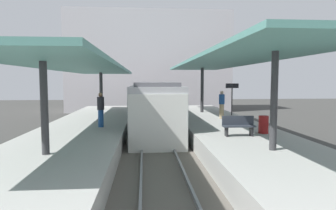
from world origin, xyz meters
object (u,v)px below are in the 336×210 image
object	(u,v)px
platform_bench	(239,125)
passenger_near_bench	(101,109)
commuter_train	(153,105)
passenger_mid_platform	(222,104)
platform_sign	(232,92)
litter_bin	(263,125)

from	to	relation	value
platform_bench	passenger_near_bench	xyz separation A→B (m)	(-6.31, 3.00, 0.46)
passenger_near_bench	commuter_train	bearing A→B (deg)	61.33
passenger_mid_platform	passenger_near_bench	bearing A→B (deg)	-157.36
commuter_train	passenger_mid_platform	distance (m)	4.84
passenger_mid_platform	platform_sign	bearing A→B (deg)	55.52
passenger_near_bench	platform_sign	bearing A→B (deg)	29.38
litter_bin	passenger_near_bench	size ratio (longest dim) A/B	0.45
commuter_train	litter_bin	xyz separation A→B (m)	(4.79, -7.68, -0.33)
commuter_train	platform_bench	xyz separation A→B (m)	(3.46, -8.21, -0.26)
commuter_train	litter_bin	distance (m)	9.06
platform_sign	passenger_near_bench	xyz separation A→B (m)	(-8.31, -4.68, -0.69)
platform_bench	platform_sign	xyz separation A→B (m)	(2.00, 7.68, 1.16)
platform_sign	platform_bench	bearing A→B (deg)	-104.62
platform_bench	passenger_mid_platform	xyz separation A→B (m)	(0.84, 5.98, 0.45)
platform_bench	commuter_train	bearing A→B (deg)	112.84
platform_bench	litter_bin	world-z (taller)	platform_bench
commuter_train	litter_bin	world-z (taller)	commuter_train
litter_bin	passenger_mid_platform	size ratio (longest dim) A/B	0.46
litter_bin	passenger_mid_platform	xyz separation A→B (m)	(-0.50, 5.46, 0.51)
platform_bench	passenger_mid_platform	world-z (taller)	passenger_mid_platform
commuter_train	platform_bench	bearing A→B (deg)	-67.16
passenger_near_bench	passenger_mid_platform	world-z (taller)	passenger_near_bench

